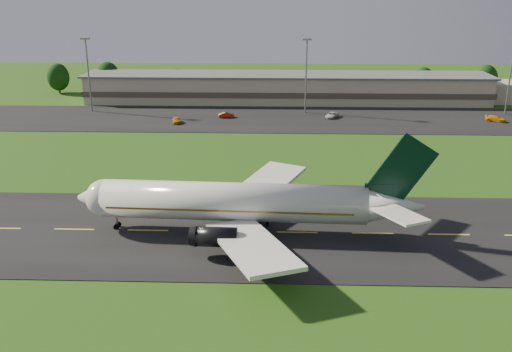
{
  "coord_description": "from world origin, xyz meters",
  "views": [
    {
      "loc": [
        -3.51,
        -76.26,
        34.97
      ],
      "look_at": [
        -6.3,
        8.0,
        6.0
      ],
      "focal_mm": 40.0,
      "sensor_mm": 36.0,
      "label": 1
    }
  ],
  "objects_px": {
    "light_mast_centre": "(306,67)",
    "service_vehicle_b": "(226,115)",
    "service_vehicle_a": "(176,120)",
    "light_mast_east": "(511,68)",
    "service_vehicle_c": "(332,115)",
    "service_vehicle_d": "(496,119)",
    "terminal": "(307,88)",
    "airliner": "(240,203)",
    "light_mast_west": "(88,66)"
  },
  "relations": [
    {
      "from": "airliner",
      "to": "service_vehicle_d",
      "type": "height_order",
      "value": "airliner"
    },
    {
      "from": "service_vehicle_a",
      "to": "airliner",
      "type": "bearing_deg",
      "value": -85.75
    },
    {
      "from": "light_mast_centre",
      "to": "light_mast_east",
      "type": "bearing_deg",
      "value": 0.0
    },
    {
      "from": "service_vehicle_c",
      "to": "airliner",
      "type": "bearing_deg",
      "value": -79.0
    },
    {
      "from": "light_mast_west",
      "to": "service_vehicle_d",
      "type": "height_order",
      "value": "light_mast_west"
    },
    {
      "from": "light_mast_east",
      "to": "service_vehicle_c",
      "type": "relative_size",
      "value": 4.03
    },
    {
      "from": "terminal",
      "to": "service_vehicle_b",
      "type": "distance_m",
      "value": 32.5
    },
    {
      "from": "service_vehicle_d",
      "to": "light_mast_east",
      "type": "bearing_deg",
      "value": -2.73
    },
    {
      "from": "light_mast_west",
      "to": "light_mast_east",
      "type": "height_order",
      "value": "same"
    },
    {
      "from": "service_vehicle_a",
      "to": "service_vehicle_b",
      "type": "relative_size",
      "value": 1.06
    },
    {
      "from": "terminal",
      "to": "light_mast_west",
      "type": "xyz_separation_m",
      "value": [
        -61.4,
        -16.18,
        8.75
      ]
    },
    {
      "from": "service_vehicle_a",
      "to": "service_vehicle_c",
      "type": "distance_m",
      "value": 41.42
    },
    {
      "from": "light_mast_east",
      "to": "terminal",
      "type": "bearing_deg",
      "value": 163.2
    },
    {
      "from": "light_mast_centre",
      "to": "light_mast_east",
      "type": "distance_m",
      "value": 55.0
    },
    {
      "from": "light_mast_centre",
      "to": "airliner",
      "type": "bearing_deg",
      "value": -99.5
    },
    {
      "from": "light_mast_west",
      "to": "service_vehicle_c",
      "type": "relative_size",
      "value": 4.03
    },
    {
      "from": "light_mast_centre",
      "to": "service_vehicle_b",
      "type": "relative_size",
      "value": 4.86
    },
    {
      "from": "light_mast_centre",
      "to": "service_vehicle_d",
      "type": "xyz_separation_m",
      "value": [
        49.26,
        -8.82,
        -11.89
      ]
    },
    {
      "from": "airliner",
      "to": "light_mast_west",
      "type": "distance_m",
      "value": 92.97
    },
    {
      "from": "light_mast_centre",
      "to": "service_vehicle_b",
      "type": "distance_m",
      "value": 25.43
    },
    {
      "from": "light_mast_centre",
      "to": "service_vehicle_c",
      "type": "xyz_separation_m",
      "value": [
        6.9,
        -5.78,
        -11.94
      ]
    },
    {
      "from": "terminal",
      "to": "service_vehicle_c",
      "type": "height_order",
      "value": "terminal"
    },
    {
      "from": "light_mast_east",
      "to": "service_vehicle_c",
      "type": "xyz_separation_m",
      "value": [
        -48.1,
        -5.78,
        -11.94
      ]
    },
    {
      "from": "airliner",
      "to": "service_vehicle_c",
      "type": "relative_size",
      "value": 10.16
    },
    {
      "from": "light_mast_west",
      "to": "service_vehicle_a",
      "type": "xyz_separation_m",
      "value": [
        26.16,
        -13.22,
        -11.88
      ]
    },
    {
      "from": "light_mast_east",
      "to": "service_vehicle_c",
      "type": "height_order",
      "value": "light_mast_east"
    },
    {
      "from": "terminal",
      "to": "service_vehicle_b",
      "type": "xyz_separation_m",
      "value": [
        -22.82,
        -22.91,
        -3.2
      ]
    },
    {
      "from": "light_mast_centre",
      "to": "service_vehicle_c",
      "type": "bearing_deg",
      "value": -39.95
    },
    {
      "from": "terminal",
      "to": "service_vehicle_a",
      "type": "height_order",
      "value": "terminal"
    },
    {
      "from": "light_mast_west",
      "to": "light_mast_centre",
      "type": "height_order",
      "value": "same"
    },
    {
      "from": "light_mast_west",
      "to": "light_mast_centre",
      "type": "relative_size",
      "value": 1.0
    },
    {
      "from": "light_mast_centre",
      "to": "service_vehicle_c",
      "type": "relative_size",
      "value": 4.03
    },
    {
      "from": "light_mast_centre",
      "to": "service_vehicle_b",
      "type": "height_order",
      "value": "light_mast_centre"
    },
    {
      "from": "light_mast_centre",
      "to": "service_vehicle_a",
      "type": "height_order",
      "value": "light_mast_centre"
    },
    {
      "from": "light_mast_east",
      "to": "service_vehicle_a",
      "type": "xyz_separation_m",
      "value": [
        -88.84,
        -13.22,
        -11.88
      ]
    },
    {
      "from": "service_vehicle_b",
      "to": "light_mast_centre",
      "type": "bearing_deg",
      "value": -81.6
    },
    {
      "from": "terminal",
      "to": "light_mast_centre",
      "type": "height_order",
      "value": "light_mast_centre"
    },
    {
      "from": "light_mast_centre",
      "to": "service_vehicle_d",
      "type": "distance_m",
      "value": 51.44
    },
    {
      "from": "service_vehicle_a",
      "to": "light_mast_east",
      "type": "bearing_deg",
      "value": -4.31
    },
    {
      "from": "service_vehicle_b",
      "to": "service_vehicle_d",
      "type": "xyz_separation_m",
      "value": [
        70.68,
        -2.09,
        0.06
      ]
    },
    {
      "from": "light_mast_east",
      "to": "service_vehicle_b",
      "type": "distance_m",
      "value": 77.64
    },
    {
      "from": "light_mast_west",
      "to": "light_mast_east",
      "type": "relative_size",
      "value": 1.0
    },
    {
      "from": "service_vehicle_c",
      "to": "light_mast_east",
      "type": "bearing_deg",
      "value": 33.14
    },
    {
      "from": "terminal",
      "to": "service_vehicle_d",
      "type": "relative_size",
      "value": 28.08
    },
    {
      "from": "light_mast_centre",
      "to": "light_mast_east",
      "type": "xyz_separation_m",
      "value": [
        55.0,
        0.0,
        0.0
      ]
    },
    {
      "from": "service_vehicle_a",
      "to": "light_mast_west",
      "type": "bearing_deg",
      "value": 140.41
    },
    {
      "from": "light_mast_east",
      "to": "service_vehicle_d",
      "type": "height_order",
      "value": "light_mast_east"
    },
    {
      "from": "airliner",
      "to": "service_vehicle_a",
      "type": "relative_size",
      "value": 11.56
    },
    {
      "from": "service_vehicle_c",
      "to": "service_vehicle_a",
      "type": "bearing_deg",
      "value": -143.36
    },
    {
      "from": "terminal",
      "to": "service_vehicle_a",
      "type": "relative_size",
      "value": 32.68
    }
  ]
}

